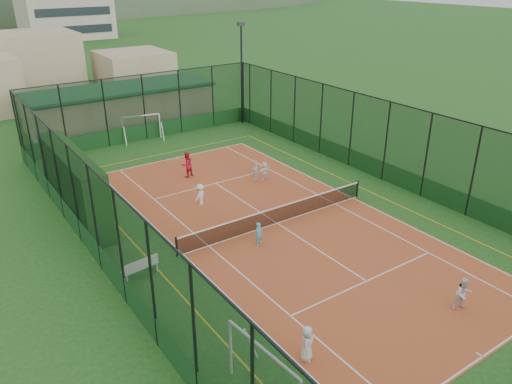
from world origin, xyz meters
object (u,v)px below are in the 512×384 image
(floodlight_ne, at_px, (242,74))
(futsal_goal_far, at_px, (142,128))
(clubhouse, at_px, (122,106))
(child_near_right, at_px, (463,294))
(child_far_right, at_px, (256,173))
(futsal_goal_near, at_px, (262,376))
(child_far_back, at_px, (265,171))
(coach, at_px, (187,165))
(child_near_left, at_px, (307,343))
(white_bench, at_px, (140,267))
(child_near_mid, at_px, (259,234))
(child_far_left, at_px, (200,195))

(floodlight_ne, relative_size, futsal_goal_far, 2.79)
(floodlight_ne, height_order, clubhouse, floodlight_ne)
(futsal_goal_far, bearing_deg, child_near_right, -75.96)
(child_far_right, bearing_deg, futsal_goal_near, 55.98)
(child_far_back, xyz_separation_m, coach, (-3.78, 3.19, 0.24))
(child_near_right, relative_size, coach, 0.85)
(child_far_back, height_order, coach, coach)
(floodlight_ne, xyz_separation_m, coach, (-9.53, -8.23, -3.29))
(clubhouse, relative_size, child_near_left, 11.41)
(coach, bearing_deg, clubhouse, -109.08)
(white_bench, xyz_separation_m, child_far_back, (10.66, 5.70, 0.13))
(child_near_right, bearing_deg, coach, 121.38)
(futsal_goal_near, bearing_deg, coach, -25.35)
(child_near_right, xyz_separation_m, coach, (-2.61, 18.19, 0.12))
(clubhouse, height_order, white_bench, clubhouse)
(child_near_left, height_order, child_near_right, child_near_right)
(futsal_goal_near, relative_size, child_far_back, 2.83)
(futsal_goal_near, bearing_deg, futsal_goal_far, -20.15)
(white_bench, distance_m, child_near_left, 8.43)
(floodlight_ne, height_order, child_near_right, floodlight_ne)
(child_near_mid, relative_size, child_near_right, 0.85)
(child_near_right, distance_m, child_far_back, 15.05)
(child_near_mid, relative_size, coach, 0.73)
(futsal_goal_far, xyz_separation_m, child_far_left, (-1.92, -12.85, -0.31))
(child_far_left, bearing_deg, child_far_back, 162.40)
(futsal_goal_far, xyz_separation_m, child_far_right, (2.54, -11.85, -0.33))
(child_near_left, relative_size, child_near_right, 0.95)
(futsal_goal_near, xyz_separation_m, futsal_goal_far, (7.08, 26.24, -0.11))
(floodlight_ne, relative_size, child_near_right, 5.87)
(futsal_goal_near, xyz_separation_m, child_far_right, (9.62, 14.39, -0.44))
(clubhouse, height_order, futsal_goal_near, clubhouse)
(child_far_right, bearing_deg, floodlight_ne, -119.56)
(white_bench, distance_m, child_near_mid, 5.81)
(clubhouse, relative_size, child_far_left, 11.91)
(child_near_right, distance_m, child_far_right, 15.03)
(child_near_left, relative_size, coach, 0.81)
(clubhouse, relative_size, white_bench, 9.20)
(floodlight_ne, relative_size, child_far_back, 7.06)
(floodlight_ne, xyz_separation_m, futsal_goal_near, (-16.02, -25.79, -3.06))
(child_near_mid, xyz_separation_m, coach, (1.11, 9.64, 0.23))
(child_near_mid, xyz_separation_m, child_near_right, (3.72, -8.55, 0.11))
(child_near_mid, bearing_deg, child_near_right, -91.26)
(floodlight_ne, distance_m, child_near_mid, 21.09)
(floodlight_ne, distance_m, child_far_back, 13.27)
(child_near_mid, relative_size, child_far_left, 0.94)
(futsal_goal_far, bearing_deg, child_far_left, -88.74)
(clubhouse, distance_m, futsal_goal_near, 32.06)
(clubhouse, height_order, child_far_back, clubhouse)
(child_near_mid, bearing_deg, white_bench, 147.84)
(white_bench, xyz_separation_m, coach, (6.87, 8.89, 0.37))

